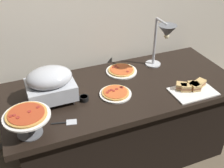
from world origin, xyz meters
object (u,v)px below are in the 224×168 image
pizza_plate_front (121,71)px  sandwich_platter (192,88)px  chafing_dish (50,83)px  serving_spatula (65,123)px  pizza_plate_center (115,93)px  pizza_plate_raised_stand (27,117)px  heat_lamp (164,35)px  sauce_cup_near (84,98)px

pizza_plate_front → sandwich_platter: sandwich_platter is taller
chafing_dish → sandwich_platter: 1.09m
chafing_dish → serving_spatula: chafing_dish is taller
pizza_plate_front → pizza_plate_center: (-0.18, -0.30, 0.00)m
serving_spatula → pizza_plate_raised_stand: bearing=-176.9°
pizza_plate_raised_stand → pizza_plate_front: bearing=30.1°
heat_lamp → pizza_plate_raised_stand: (-1.18, -0.37, -0.21)m
sauce_cup_near → sandwich_platter: bearing=-13.0°
sauce_cup_near → chafing_dish: bearing=158.0°
pizza_plate_center → pizza_plate_raised_stand: (-0.68, -0.19, 0.12)m
sauce_cup_near → serving_spatula: size_ratio=0.41×
chafing_dish → heat_lamp: size_ratio=0.77×
pizza_plate_center → sauce_cup_near: 0.25m
pizza_plate_center → serving_spatula: pizza_plate_center is taller
pizza_plate_front → pizza_plate_center: 0.35m
pizza_plate_raised_stand → sauce_cup_near: size_ratio=4.21×
sandwich_platter → serving_spatula: 1.02m
chafing_dish → serving_spatula: bearing=-84.7°
pizza_plate_raised_stand → serving_spatula: size_ratio=1.71×
sauce_cup_near → serving_spatula: 0.28m
sandwich_platter → serving_spatula: bearing=-179.5°
pizza_plate_front → pizza_plate_raised_stand: (-0.86, -0.50, 0.12)m
sandwich_platter → serving_spatula: size_ratio=2.00×
sandwich_platter → sauce_cup_near: (-0.83, 0.19, -0.01)m
serving_spatula → heat_lamp: bearing=20.8°
pizza_plate_front → sandwich_platter: size_ratio=0.78×
pizza_plate_front → serving_spatula: size_ratio=1.57×
sauce_cup_near → serving_spatula: (-0.19, -0.20, -0.02)m
pizza_plate_center → sandwich_platter: (0.58, -0.17, 0.01)m
heat_lamp → pizza_plate_front: bearing=158.7°
heat_lamp → sandwich_platter: heat_lamp is taller
chafing_dish → heat_lamp: heat_lamp is taller
chafing_dish → pizza_plate_front: size_ratio=1.27×
heat_lamp → pizza_plate_center: bearing=-160.7°
pizza_plate_raised_stand → pizza_plate_center: bearing=16.1°
heat_lamp → pizza_plate_center: (-0.50, -0.18, -0.33)m
pizza_plate_front → sandwich_platter: (0.40, -0.48, 0.01)m
sauce_cup_near → pizza_plate_center: bearing=-4.3°
sauce_cup_near → heat_lamp: bearing=11.9°
pizza_plate_center → pizza_plate_raised_stand: bearing=-163.9°
pizza_plate_front → pizza_plate_center: size_ratio=1.09×
heat_lamp → sauce_cup_near: bearing=-168.1°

